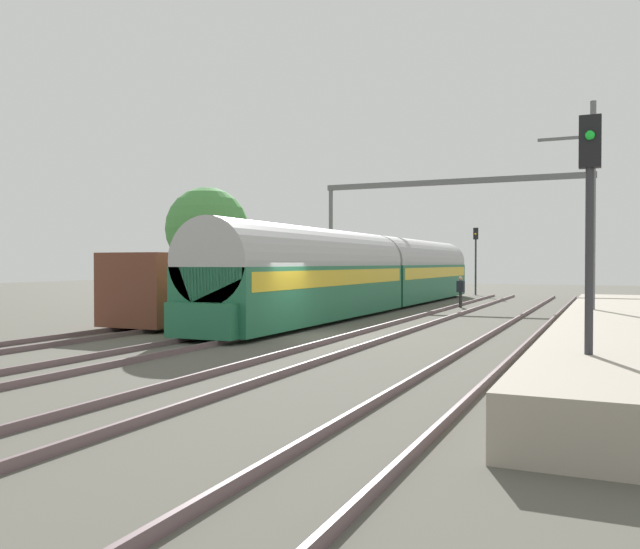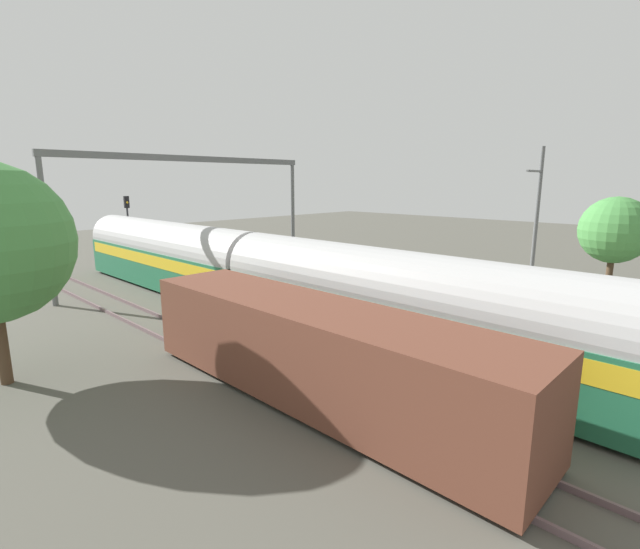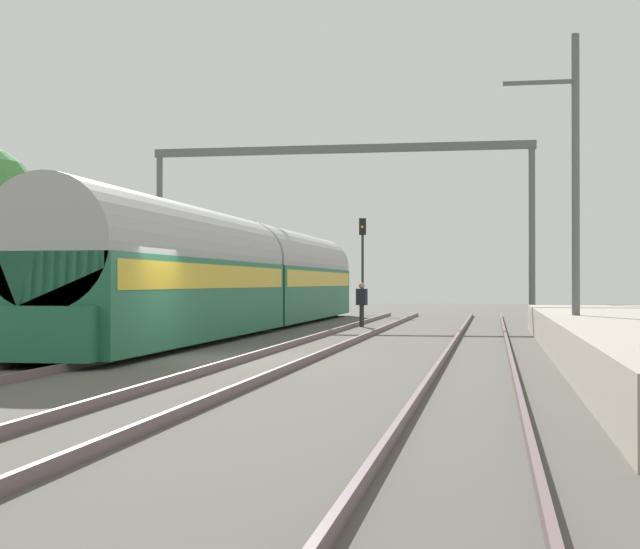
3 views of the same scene
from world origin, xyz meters
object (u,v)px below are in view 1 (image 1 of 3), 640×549
Objects in this scene: catenary_gantry at (451,209)px; railway_signal_far at (476,252)px; railway_signal_near at (590,220)px; passenger_train at (376,273)px; person_crossing at (461,289)px; freight_car at (223,286)px.

railway_signal_far is at bearing 91.28° from catenary_gantry.
railway_signal_near is 40.19m from railway_signal_far.
railway_signal_near is at bearing -62.10° from passenger_train.
person_crossing is 0.10× the size of catenary_gantry.
railway_signal_near is (11.17, -21.10, 1.24)m from passenger_train.
person_crossing is 25.69m from railway_signal_near.
railway_signal_far is at bearing -68.41° from person_crossing.
freight_car is 7.51× the size of person_crossing.
person_crossing is at bearing 106.69° from railway_signal_near.
freight_car is 2.50× the size of railway_signal_far.
railway_signal_near is at bearing -73.07° from catenary_gantry.
railway_signal_far is (6.17, 26.37, 1.85)m from freight_car.
railway_signal_far is 0.30× the size of catenary_gantry.
catenary_gantry is (2.13, 8.61, 3.97)m from passenger_train.
catenary_gantry reaches higher than person_crossing.
freight_car is 2.59× the size of railway_signal_near.
railway_signal_near is 0.29× the size of catenary_gantry.
freight_car is 27.15m from railway_signal_far.
person_crossing is at bearing 41.86° from passenger_train.
catenary_gantry is at bearing 106.93° from railway_signal_near.
railway_signal_far reaches higher than railway_signal_near.
railway_signal_far is 9.77m from catenary_gantry.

